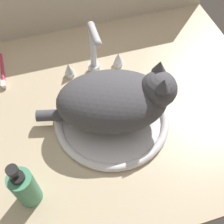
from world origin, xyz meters
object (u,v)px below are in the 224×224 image
object	(u,v)px
sink_basin	(112,118)
cat	(119,100)
soap_pump_bottle	(25,188)
toothbrush	(2,71)
faucet	(94,55)

from	to	relation	value
sink_basin	cat	xyz separation A→B (cm)	(1.76, -0.42, 8.56)
sink_basin	soap_pump_bottle	distance (cm)	30.44
sink_basin	soap_pump_bottle	size ratio (longest dim) A/B	1.95
sink_basin	toothbrush	world-z (taller)	sink_basin
toothbrush	cat	bearing A→B (deg)	-42.62
sink_basin	soap_pump_bottle	bearing A→B (deg)	-147.98
cat	toothbrush	size ratio (longest dim) A/B	2.39
faucet	toothbrush	xyz separation A→B (cm)	(-29.08, 8.34, -6.78)
soap_pump_bottle	cat	bearing A→B (deg)	29.65
faucet	soap_pump_bottle	size ratio (longest dim) A/B	1.15
sink_basin	faucet	world-z (taller)	faucet
sink_basin	faucet	size ratio (longest dim) A/B	1.69
faucet	cat	size ratio (longest dim) A/B	0.52
cat	soap_pump_bottle	xyz separation A→B (cm)	(-27.14, -15.45, -3.05)
sink_basin	faucet	bearing A→B (deg)	90.00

